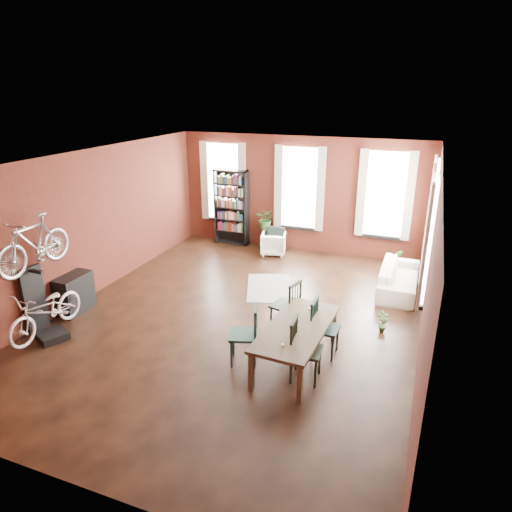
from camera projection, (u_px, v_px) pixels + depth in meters
The scene contains 19 objects.
room at pixel (259, 210), 9.00m from camera, with size 9.00×9.04×3.22m.
dining_table at pixel (296, 345), 7.67m from camera, with size 0.94×2.07×0.71m, color brown.
dining_chair_a at pixel (244, 335), 7.67m from camera, with size 0.48×0.48×1.03m, color #1C3E3A.
dining_chair_b at pixel (285, 305), 8.69m from camera, with size 0.48×0.48×1.04m, color black.
dining_chair_c at pixel (306, 350), 7.21m from camera, with size 0.48×0.48×1.04m, color black.
dining_chair_d at pixel (325, 328), 7.90m from camera, with size 0.47×0.47×1.02m, color #183533.
bookshelf at pixel (231, 207), 13.34m from camera, with size 1.00×0.32×2.20m, color black.
white_armchair at pixel (273, 243), 12.72m from camera, with size 0.66×0.61×0.67m, color white.
cream_sofa at pixel (400, 274), 10.44m from camera, with size 2.08×0.61×0.81m, color beige.
striped_rug at pixel (269, 288), 10.69m from camera, with size 1.01×1.61×0.01m, color black.
bike_trainer at pixel (52, 336), 8.51m from camera, with size 0.49×0.49×0.14m, color black.
bike_wall_rack at pixel (34, 299), 8.64m from camera, with size 0.16×0.60×1.30m, color black.
console_table at pixel (75, 293), 9.47m from camera, with size 0.40×0.80×0.80m, color black.
plant_stand at pixel (267, 238), 13.26m from camera, with size 0.28×0.28×0.55m, color black.
plant_by_sofa at pixel (395, 266), 11.65m from camera, with size 0.32×0.58×0.26m, color #336026.
plant_small at pixel (382, 328), 8.75m from camera, with size 0.23×0.43×0.16m, color #356026.
bicycle_floor at pixel (43, 291), 8.19m from camera, with size 0.59×0.89×1.70m, color beige.
bicycle_hung at pixel (31, 226), 8.03m from camera, with size 0.47×1.00×1.66m, color #A5A8AD.
plant_on_stand at pixel (266, 221), 13.06m from camera, with size 0.56×0.62×0.49m, color #2D5522.
Camera 1 is at (3.32, -7.57, 4.45)m, focal length 32.00 mm.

